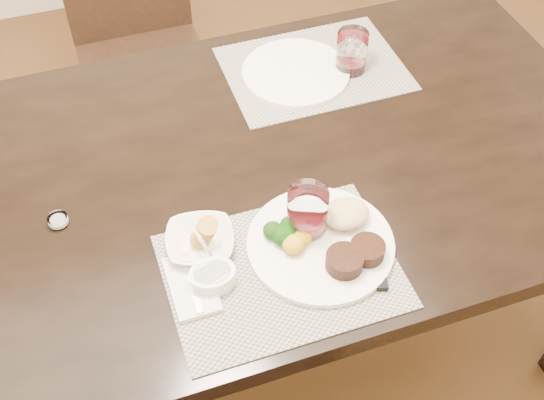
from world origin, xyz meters
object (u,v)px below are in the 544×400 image
object	(u,v)px
far_plate	(296,72)
steak_knife	(372,256)
cracker_bowl	(200,241)
dinner_plate	(328,240)
chair_far	(137,36)
wine_glass_near	(307,215)

from	to	relation	value
far_plate	steak_knife	bearing A→B (deg)	-95.47
cracker_bowl	far_plate	size ratio (longest dim) A/B	0.59
steak_knife	far_plate	distance (m)	0.61
dinner_plate	steak_knife	world-z (taller)	dinner_plate
chair_far	steak_knife	size ratio (longest dim) A/B	3.53
chair_far	cracker_bowl	bearing A→B (deg)	-93.10
chair_far	wine_glass_near	xyz separation A→B (m)	(0.16, -1.16, 0.30)
steak_knife	far_plate	world-z (taller)	steak_knife
dinner_plate	wine_glass_near	world-z (taller)	wine_glass_near
dinner_plate	cracker_bowl	distance (m)	0.26
steak_knife	wine_glass_near	distance (m)	0.16
wine_glass_near	cracker_bowl	bearing A→B (deg)	171.79
dinner_plate	wine_glass_near	xyz separation A→B (m)	(-0.03, 0.05, 0.03)
chair_far	wine_glass_near	distance (m)	1.21
cracker_bowl	wine_glass_near	size ratio (longest dim) A/B	1.42
steak_knife	wine_glass_near	xyz separation A→B (m)	(-0.10, 0.11, 0.05)
chair_far	dinner_plate	bearing A→B (deg)	-81.22
steak_knife	chair_far	bearing A→B (deg)	118.71
dinner_plate	far_plate	bearing A→B (deg)	57.16
chair_far	dinner_plate	xyz separation A→B (m)	(0.19, -1.21, 0.27)
wine_glass_near	far_plate	xyz separation A→B (m)	(0.16, 0.50, -0.05)
chair_far	dinner_plate	size ratio (longest dim) A/B	2.96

